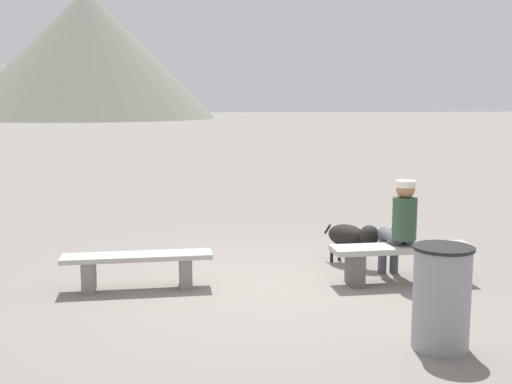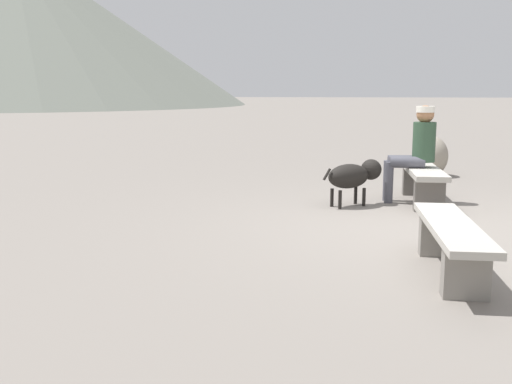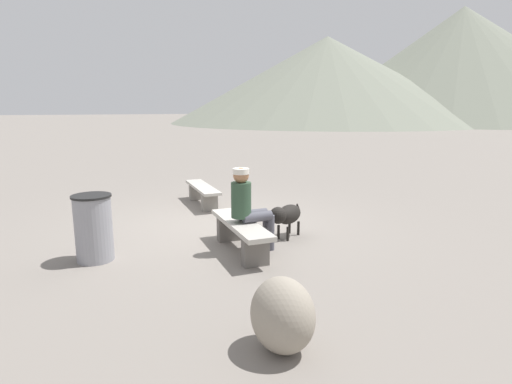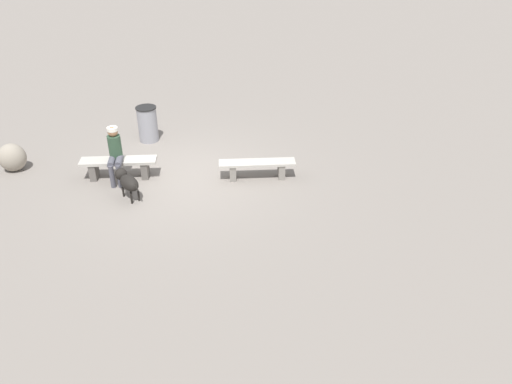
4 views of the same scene
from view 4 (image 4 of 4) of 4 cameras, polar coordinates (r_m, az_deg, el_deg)
ground at (r=11.92m, az=-7.93°, el=1.48°), size 210.00×210.00×0.06m
bench_left at (r=11.64m, az=0.13°, el=2.86°), size 1.76×0.43×0.42m
bench_right at (r=12.07m, az=-15.19°, el=2.93°), size 1.74×0.47×0.47m
seated_person at (r=11.80m, az=-15.63°, el=4.47°), size 0.35×0.65×1.27m
dog at (r=11.19m, az=-14.29°, el=1.21°), size 0.66×0.75×0.59m
trash_bin at (r=13.74m, az=-12.11°, el=7.51°), size 0.54×0.54×0.94m
boulder at (r=13.27m, az=-25.77°, el=3.53°), size 0.75×0.68×0.68m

